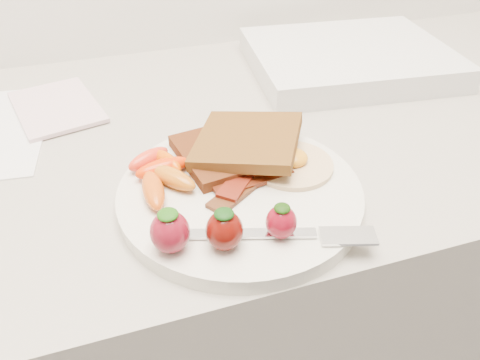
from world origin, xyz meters
name	(u,v)px	position (x,y,z in m)	size (l,w,h in m)	color
counter	(204,328)	(0.00, 1.70, 0.45)	(2.00, 0.60, 0.90)	gray
plate	(240,194)	(0.02, 1.54, 0.91)	(0.27, 0.27, 0.02)	silver
toast_lower	(227,151)	(0.03, 1.60, 0.93)	(0.11, 0.11, 0.01)	black
toast_upper	(247,141)	(0.05, 1.59, 0.94)	(0.12, 0.12, 0.01)	#4E3012
fried_egg	(292,163)	(0.09, 1.55, 0.92)	(0.12, 0.12, 0.02)	beige
bacon_strips	(246,181)	(0.03, 1.54, 0.92)	(0.11, 0.10, 0.01)	#3C1508
baby_carrots	(161,173)	(-0.06, 1.58, 0.93)	(0.08, 0.11, 0.02)	red
strawberries	(215,228)	(-0.03, 1.46, 0.94)	(0.14, 0.05, 0.05)	maroon
fork	(294,235)	(0.05, 1.45, 0.92)	(0.18, 0.08, 0.00)	silver
notepad	(56,107)	(-0.17, 1.82, 0.91)	(0.11, 0.16, 0.01)	beige
appliance	(349,58)	(0.31, 1.81, 0.92)	(0.33, 0.26, 0.04)	silver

